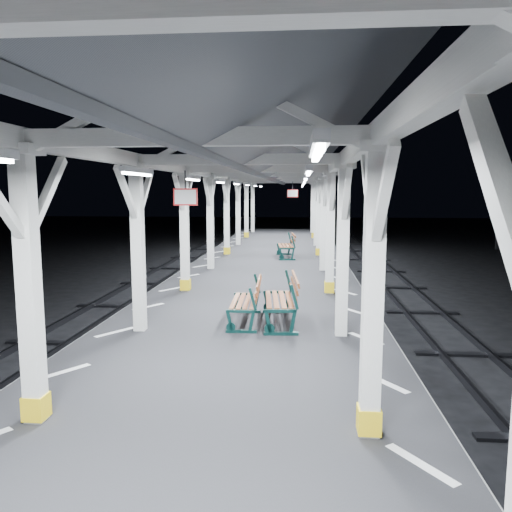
# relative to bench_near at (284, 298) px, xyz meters

# --- Properties ---
(ground) EXTENTS (120.00, 120.00, 0.00)m
(ground) POSITION_rel_bench_near_xyz_m (-0.87, 1.21, -1.54)
(ground) COLOR black
(ground) RESTS_ON ground
(platform) EXTENTS (6.00, 50.00, 1.00)m
(platform) POSITION_rel_bench_near_xyz_m (-0.87, 1.21, -1.04)
(platform) COLOR black
(platform) RESTS_ON ground
(hazard_stripes_left) EXTENTS (1.00, 48.00, 0.01)m
(hazard_stripes_left) POSITION_rel_bench_near_xyz_m (-3.32, 1.21, -0.54)
(hazard_stripes_left) COLOR silver
(hazard_stripes_left) RESTS_ON platform
(hazard_stripes_right) EXTENTS (1.00, 48.00, 0.01)m
(hazard_stripes_right) POSITION_rel_bench_near_xyz_m (1.58, 1.21, -0.54)
(hazard_stripes_right) COLOR silver
(hazard_stripes_right) RESTS_ON platform
(track_left) EXTENTS (2.20, 60.00, 0.16)m
(track_left) POSITION_rel_bench_near_xyz_m (-5.87, 1.21, -1.46)
(track_left) COLOR #2D2D33
(track_left) RESTS_ON ground
(track_right) EXTENTS (2.20, 60.00, 0.16)m
(track_right) POSITION_rel_bench_near_xyz_m (4.13, 1.21, -1.46)
(track_right) COLOR #2D2D33
(track_right) RESTS_ON ground
(canopy) EXTENTS (5.40, 49.00, 4.65)m
(canopy) POSITION_rel_bench_near_xyz_m (-0.87, 1.19, 3.02)
(canopy) COLOR silver
(canopy) RESTS_ON platform
(bench_near) EXTENTS (0.85, 1.93, 1.02)m
(bench_near) POSITION_rel_bench_near_xyz_m (0.00, 0.00, 0.00)
(bench_near) COLOR #0D2F2C
(bench_near) RESTS_ON platform
(bench_mid) EXTENTS (0.70, 1.73, 0.93)m
(bench_mid) POSITION_rel_bench_near_xyz_m (-0.75, 0.00, -0.05)
(bench_mid) COLOR #0D2F2C
(bench_mid) RESTS_ON platform
(bench_far) EXTENTS (0.87, 1.91, 1.00)m
(bench_far) POSITION_rel_bench_near_xyz_m (-0.17, 10.50, -0.01)
(bench_far) COLOR #0D2F2C
(bench_far) RESTS_ON platform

